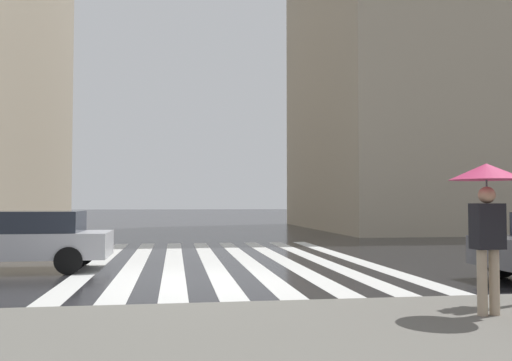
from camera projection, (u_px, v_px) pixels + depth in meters
ground_plane at (203, 282)px, 10.92m from camera, size 220.00×220.00×0.00m
zebra_crossing at (228, 260)px, 15.01m from camera, size 13.00×7.50×0.01m
car_silver at (23, 239)px, 12.81m from camera, size 1.85×4.10×1.41m
pedestrian_approaching_kerb at (487, 194)px, 7.11m from camera, size 0.96×0.96×1.99m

